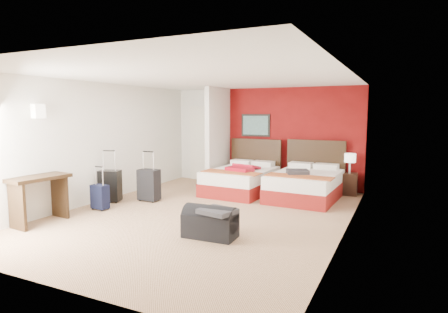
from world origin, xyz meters
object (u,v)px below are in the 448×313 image
Objects in this scene: red_suitcase_open at (243,168)px; suitcase_black at (110,187)px; table_lamp at (350,163)px; desk at (40,200)px; bed_right at (305,186)px; duffel_bag at (210,224)px; suitcase_navy at (100,198)px; bed_left at (241,181)px; nightstand at (349,184)px; suitcase_charcoal at (149,186)px.

suitcase_black is (-2.22, -1.94, -0.28)m from red_suitcase_open.
table_lamp is 0.46× the size of desk.
bed_right reaches higher than duffel_bag.
duffel_bag is (2.68, -0.51, -0.03)m from suitcase_navy.
bed_left is 2.48m from nightstand.
bed_left is at bearing -176.51° from bed_right.
suitcase_black is 1.41× the size of suitcase_navy.
table_lamp is 5.47m from suitcase_navy.
table_lamp reaches higher than desk.
table_lamp reaches higher than suitcase_navy.
nightstand is at bearing 44.34° from suitcase_navy.
red_suitcase_open reaches higher than suitcase_charcoal.
bed_left is 2.36× the size of red_suitcase_open.
suitcase_charcoal is (-3.77, -2.48, 0.07)m from nightstand.
nightstand is 6.40m from desk.
red_suitcase_open is (0.10, -0.10, 0.33)m from bed_left.
suitcase_navy is at bearing -112.92° from suitcase_charcoal.
nightstand is 0.48m from table_lamp.
bed_left is 0.36m from red_suitcase_open.
desk is (-4.45, -4.60, 0.16)m from nightstand.
duffel_bag is (2.94, -1.08, -0.12)m from suitcase_black.
bed_right is at bearing 51.95° from desk.
suitcase_charcoal is at bearing -128.73° from bed_left.
suitcase_black is (-3.63, -2.07, 0.04)m from bed_right.
nightstand is at bearing 15.18° from suitcase_black.
bed_left reaches higher than suitcase_navy.
desk reaches higher than nightstand.
bed_left is at bearing 59.15° from suitcase_navy.
bed_left is 2.94m from suitcase_black.
table_lamp is 0.70× the size of suitcase_black.
red_suitcase_open is at bearing -41.93° from bed_left.
desk is (-3.64, -3.75, 0.12)m from bed_right.
red_suitcase_open is 4.26m from desk.
suitcase_charcoal is at bearing -148.52° from bed_right.
red_suitcase_open is 1.72× the size of suitcase_navy.
table_lamp reaches higher than suitcase_black.
desk is at bearing -109.51° from red_suitcase_open.
desk is (-2.22, -3.63, -0.20)m from red_suitcase_open.
suitcase_black reaches higher than suitcase_navy.
suitcase_charcoal reaches higher than suitcase_navy.
table_lamp is (0.00, 0.00, 0.48)m from nightstand.
bed_right is 4.18m from suitcase_black.
nightstand is (2.33, 0.87, -0.03)m from bed_left.
suitcase_navy is (-4.18, -3.48, -0.50)m from table_lamp.
suitcase_charcoal is 1.09m from suitcase_navy.
duffel_bag is (0.83, -3.12, -0.08)m from bed_left.
bed_right is 2.42× the size of duffel_bag.
bed_right is 4.23× the size of table_lamp.
bed_left is 4.10× the size of table_lamp.
suitcase_charcoal is at bearing 14.53° from suitcase_black.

